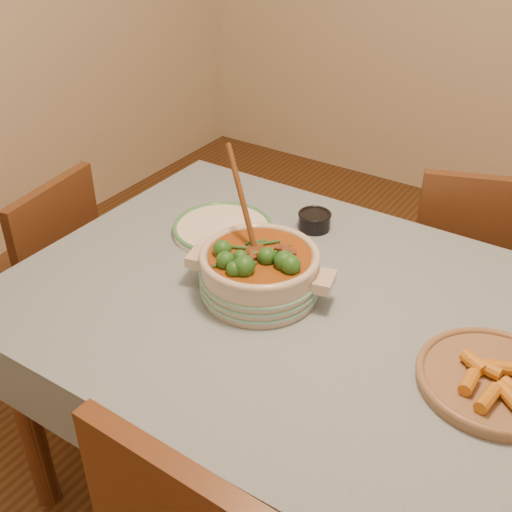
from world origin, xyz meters
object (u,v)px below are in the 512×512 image
(stew_casserole, at_px, (260,268))
(fried_plate, at_px, (494,378))
(chair_far, at_px, (469,262))
(chair_left, at_px, (43,272))
(condiment_bowl, at_px, (315,220))
(white_plate, at_px, (223,228))
(dining_table, at_px, (334,344))

(stew_casserole, height_order, fried_plate, stew_casserole)
(chair_far, distance_m, chair_left, 1.49)
(condiment_bowl, height_order, fried_plate, fried_plate)
(fried_plate, distance_m, chair_far, 0.95)
(white_plate, bearing_deg, chair_left, -164.47)
(chair_far, bearing_deg, stew_casserole, 49.28)
(dining_table, distance_m, chair_left, 1.14)
(dining_table, bearing_deg, chair_left, -179.50)
(condiment_bowl, height_order, chair_left, chair_left)
(condiment_bowl, distance_m, fried_plate, 0.74)
(stew_casserole, distance_m, white_plate, 0.33)
(condiment_bowl, bearing_deg, chair_left, -158.07)
(fried_plate, xyz_separation_m, chair_far, (-0.28, 0.86, -0.28))
(fried_plate, height_order, chair_left, chair_left)
(dining_table, height_order, chair_far, chair_far)
(dining_table, distance_m, chair_far, 0.86)
(dining_table, distance_m, stew_casserole, 0.27)
(stew_casserole, distance_m, chair_far, 0.98)
(chair_far, bearing_deg, white_plate, 28.58)
(condiment_bowl, xyz_separation_m, fried_plate, (0.64, -0.37, -0.01))
(condiment_bowl, xyz_separation_m, chair_far, (0.36, 0.49, -0.29))
(dining_table, bearing_deg, fried_plate, -4.43)
(stew_casserole, bearing_deg, chair_left, 179.05)
(stew_casserole, bearing_deg, chair_far, 69.73)
(dining_table, bearing_deg, stew_casserole, -173.21)
(white_plate, distance_m, fried_plate, 0.88)
(white_plate, xyz_separation_m, condiment_bowl, (0.22, 0.17, 0.02))
(stew_casserole, height_order, white_plate, stew_casserole)
(white_plate, xyz_separation_m, chair_left, (-0.65, -0.18, -0.30))
(fried_plate, bearing_deg, chair_far, 107.91)
(stew_casserole, xyz_separation_m, chair_left, (-0.91, 0.02, -0.36))
(stew_casserole, xyz_separation_m, condiment_bowl, (-0.04, 0.36, -0.05))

